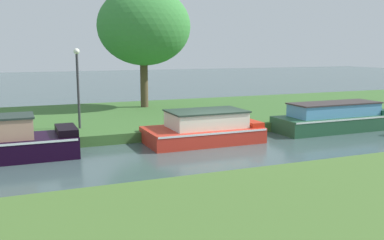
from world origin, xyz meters
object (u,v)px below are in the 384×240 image
(forest_barge, at_px, (333,118))
(willow_tree_left, at_px, (144,27))
(red_cruiser, at_px, (204,129))
(lamp_post, at_px, (78,79))
(mooring_post_near, at_px, (333,111))

(forest_barge, bearing_deg, willow_tree_left, 129.35)
(red_cruiser, height_order, lamp_post, lamp_post)
(forest_barge, distance_m, mooring_post_near, 1.59)
(red_cruiser, height_order, willow_tree_left, willow_tree_left)
(mooring_post_near, bearing_deg, forest_barge, -129.14)
(willow_tree_left, relative_size, lamp_post, 2.02)
(red_cruiser, xyz_separation_m, mooring_post_near, (7.29, 1.23, 0.13))
(red_cruiser, xyz_separation_m, willow_tree_left, (-0.09, 7.78, 4.27))
(lamp_post, bearing_deg, willow_tree_left, 50.09)
(forest_barge, relative_size, red_cruiser, 1.19)
(willow_tree_left, xyz_separation_m, lamp_post, (-4.30, -5.14, -2.39))
(lamp_post, relative_size, mooring_post_near, 6.40)
(forest_barge, height_order, mooring_post_near, forest_barge)
(red_cruiser, relative_size, mooring_post_near, 8.83)
(forest_barge, distance_m, lamp_post, 11.16)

